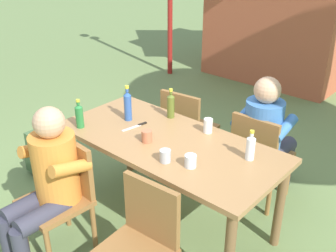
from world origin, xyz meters
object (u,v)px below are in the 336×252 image
at_px(chair_far_left, 186,126).
at_px(cup_terracotta, 147,136).
at_px(person_in_plaid_shirt, 267,132).
at_px(bottle_clear, 251,147).
at_px(person_in_white_shirt, 47,179).
at_px(bottle_olive, 171,105).
at_px(chair_near_left, 63,192).
at_px(table_knife, 136,126).
at_px(chair_near_right, 140,242).
at_px(backpack_by_far_side, 42,155).
at_px(cup_steel, 165,156).
at_px(chair_far_right, 259,154).
at_px(bottle_green, 79,115).
at_px(bottle_blue, 128,105).
at_px(cup_white, 208,126).
at_px(dining_table, 168,151).
at_px(cup_glass, 191,161).

bearing_deg(chair_far_left, cup_terracotta, -70.97).
distance_m(person_in_plaid_shirt, bottle_clear, 0.73).
xyz_separation_m(person_in_white_shirt, bottle_olive, (0.15, 1.15, 0.23)).
xyz_separation_m(chair_near_left, table_knife, (0.05, 0.72, 0.29)).
bearing_deg(chair_near_right, bottle_clear, 76.19).
bearing_deg(person_in_plaid_shirt, backpack_by_far_side, -148.75).
bearing_deg(chair_near_right, cup_terracotta, 130.22).
bearing_deg(cup_steel, chair_far_right, 77.51).
bearing_deg(bottle_green, person_in_white_shirt, -61.84).
distance_m(chair_near_right, bottle_blue, 1.25).
distance_m(bottle_blue, cup_white, 0.70).
distance_m(dining_table, chair_far_right, 0.85).
xyz_separation_m(person_in_white_shirt, cup_steel, (0.60, 0.58, 0.16)).
xyz_separation_m(chair_near_left, cup_glass, (0.77, 0.54, 0.33)).
distance_m(person_in_plaid_shirt, bottle_olive, 0.86).
xyz_separation_m(person_in_white_shirt, bottle_green, (-0.28, 0.52, 0.22)).
distance_m(dining_table, person_in_plaid_shirt, 0.92).
bearing_deg(chair_near_left, bottle_clear, 41.15).
xyz_separation_m(bottle_clear, cup_terracotta, (-0.72, -0.29, -0.05)).
relative_size(cup_terracotta, table_knife, 0.39).
bearing_deg(bottle_olive, chair_near_right, -57.99).
distance_m(chair_near_right, person_in_plaid_shirt, 1.56).
height_order(chair_near_left, table_knife, chair_near_left).
bearing_deg(bottle_clear, cup_glass, -125.33).
bearing_deg(chair_near_right, table_knife, 135.96).
bearing_deg(cup_terracotta, table_knife, 152.41).
xyz_separation_m(chair_near_right, backpack_by_far_side, (-1.83, 0.44, -0.29)).
xyz_separation_m(bottle_green, cup_white, (0.84, 0.61, -0.05)).
bearing_deg(bottle_blue, table_knife, -17.95).
xyz_separation_m(person_in_plaid_shirt, bottle_blue, (-0.90, -0.78, 0.25)).
height_order(person_in_white_shirt, cup_glass, person_in_white_shirt).
relative_size(person_in_plaid_shirt, cup_glass, 13.27).
height_order(dining_table, cup_terracotta, cup_terracotta).
height_order(chair_far_left, cup_glass, chair_far_left).
distance_m(chair_near_right, table_knife, 1.08).
xyz_separation_m(bottle_green, bottle_clear, (1.30, 0.48, -0.01)).
xyz_separation_m(person_in_white_shirt, table_knife, (0.06, 0.83, 0.12)).
relative_size(chair_near_left, bottle_clear, 3.85).
relative_size(chair_near_left, cup_glass, 9.79).
bearing_deg(cup_glass, chair_near_left, -145.08).
relative_size(bottle_clear, backpack_by_far_side, 0.54).
xyz_separation_m(dining_table, bottle_green, (-0.68, -0.31, 0.20)).
bearing_deg(person_in_plaid_shirt, cup_steel, -101.10).
bearing_deg(cup_white, dining_table, -116.64).
distance_m(bottle_clear, cup_glass, 0.44).
distance_m(chair_far_right, chair_near_right, 1.44).
distance_m(chair_far_right, bottle_green, 1.55).
xyz_separation_m(person_in_plaid_shirt, backpack_by_far_side, (-1.83, -1.11, -0.45)).
relative_size(bottle_clear, table_knife, 0.94).
bearing_deg(dining_table, bottle_clear, 15.33).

